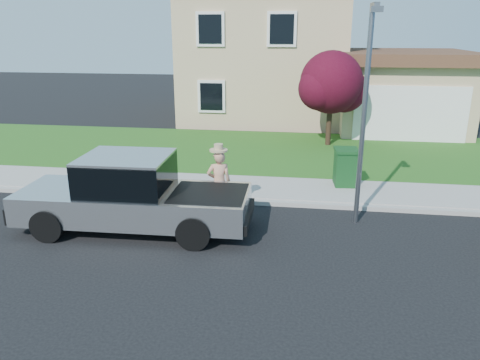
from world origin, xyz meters
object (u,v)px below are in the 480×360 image
(trash_bin, at_px, (345,167))
(ornamental_tree, at_px, (332,85))
(pickup_truck, at_px, (133,196))
(woman, at_px, (219,182))
(street_lamp, at_px, (365,105))

(trash_bin, bearing_deg, ornamental_tree, 88.27)
(pickup_truck, bearing_deg, ornamental_tree, 60.11)
(woman, xyz_separation_m, trash_bin, (3.36, 2.47, -0.18))
(woman, xyz_separation_m, ornamental_tree, (3.09, 7.81, 1.60))
(trash_bin, bearing_deg, pickup_truck, -148.99)
(pickup_truck, height_order, street_lamp, street_lamp)
(street_lamp, bearing_deg, pickup_truck, -170.27)
(ornamental_tree, bearing_deg, pickup_truck, -118.57)
(ornamental_tree, bearing_deg, trash_bin, -87.17)
(pickup_truck, bearing_deg, woman, 32.80)
(woman, relative_size, street_lamp, 0.36)
(trash_bin, height_order, street_lamp, street_lamp)
(pickup_truck, relative_size, street_lamp, 1.09)
(woman, xyz_separation_m, street_lamp, (3.47, -0.11, 2.05))
(ornamental_tree, xyz_separation_m, trash_bin, (0.26, -5.34, -1.78))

